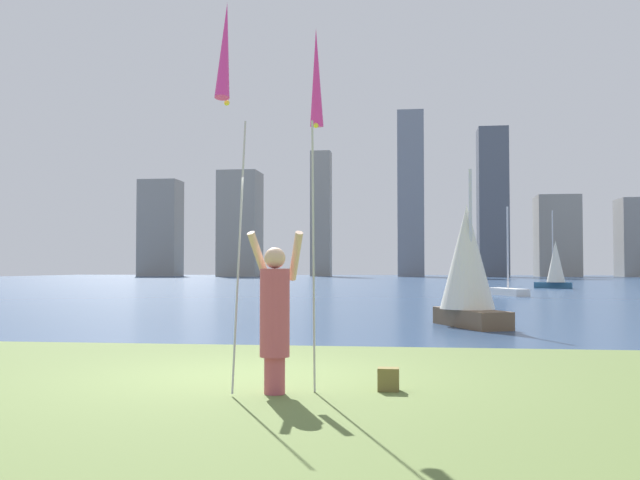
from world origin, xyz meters
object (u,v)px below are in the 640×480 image
(person, at_px, (275,313))
(sailboat_0, at_px, (555,264))
(kite_flag_left, at_px, (226,63))
(sailboat_2, at_px, (468,267))
(sailboat_4, at_px, (508,290))
(kite_flag_right, at_px, (316,87))
(bag, at_px, (388,379))

(person, distance_m, sailboat_0, 44.22)
(kite_flag_left, distance_m, sailboat_2, 11.24)
(sailboat_0, xyz_separation_m, sailboat_4, (-4.76, -13.39, -1.36))
(kite_flag_right, bearing_deg, sailboat_4, 78.85)
(kite_flag_left, relative_size, sailboat_0, 0.82)
(bag, xyz_separation_m, sailboat_0, (9.67, 42.47, 1.50))
(kite_flag_right, height_order, sailboat_4, sailboat_4)
(kite_flag_left, xyz_separation_m, sailboat_0, (11.38, 43.42, -2.01))
(bag, bearing_deg, kite_flag_right, -174.85)
(person, distance_m, sailboat_2, 10.35)
(kite_flag_right, relative_size, sailboat_2, 1.12)
(sailboat_4, bearing_deg, person, -101.86)
(kite_flag_right, relative_size, sailboat_0, 0.81)
(kite_flag_right, height_order, bag, kite_flag_right)
(kite_flag_right, bearing_deg, kite_flag_left, -134.80)
(person, distance_m, sailboat_4, 30.10)
(sailboat_0, height_order, sailboat_2, sailboat_0)
(bag, distance_m, sailboat_4, 29.50)
(kite_flag_right, bearing_deg, bag, 5.15)
(bag, distance_m, sailboat_0, 43.58)
(bag, bearing_deg, kite_flag_left, -150.86)
(kite_flag_right, relative_size, sailboat_4, 0.96)
(kite_flag_left, bearing_deg, person, 53.31)
(person, distance_m, kite_flag_left, 2.83)
(sailboat_2, xyz_separation_m, sailboat_4, (3.33, 19.52, -1.16))
(sailboat_0, distance_m, sailboat_2, 33.88)
(kite_flag_left, xyz_separation_m, kite_flag_right, (0.87, 0.88, -0.08))
(bag, bearing_deg, sailboat_0, 77.18)
(kite_flag_left, distance_m, sailboat_4, 30.94)
(kite_flag_left, bearing_deg, bag, 29.14)
(person, distance_m, kite_flag_right, 2.71)
(sailboat_2, bearing_deg, kite_flag_left, -107.35)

